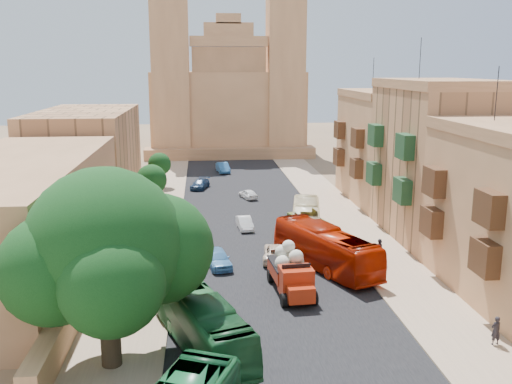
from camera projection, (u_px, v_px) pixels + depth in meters
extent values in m
cube|color=black|center=(252.00, 223.00, 55.20)|extent=(14.00, 140.00, 0.01)
cube|color=tan|center=(348.00, 221.00, 56.10)|extent=(5.00, 140.00, 0.01)
cube|color=tan|center=(153.00, 226.00, 54.31)|extent=(5.00, 140.00, 0.01)
cube|color=tan|center=(323.00, 221.00, 55.85)|extent=(0.25, 140.00, 0.12)
cube|color=tan|center=(179.00, 225.00, 54.54)|extent=(0.25, 140.00, 0.12)
cylinder|color=black|center=(497.00, 93.00, 38.05)|extent=(0.06, 0.06, 3.60)
cube|color=#4A2C18|center=(485.00, 257.00, 33.15)|extent=(0.90, 2.20, 2.00)
cube|color=#4A2C18|center=(431.00, 222.00, 40.77)|extent=(0.90, 2.20, 2.00)
cube|color=#4A2C18|center=(489.00, 208.00, 32.52)|extent=(0.90, 2.20, 2.00)
cube|color=#4A2C18|center=(434.00, 182.00, 40.14)|extent=(0.90, 2.20, 2.00)
cube|color=tan|center=(437.00, 163.00, 50.45)|extent=(8.00, 14.00, 13.00)
cube|color=#A06C45|center=(442.00, 84.00, 48.97)|extent=(8.20, 14.00, 0.80)
cylinder|color=black|center=(420.00, 58.00, 51.13)|extent=(0.06, 0.06, 3.60)
cube|color=#1B4324|center=(402.00, 191.00, 46.56)|extent=(0.90, 2.20, 2.00)
cube|color=#1B4324|center=(374.00, 173.00, 54.18)|extent=(0.90, 2.20, 2.00)
cube|color=#1B4324|center=(405.00, 147.00, 45.78)|extent=(0.90, 2.20, 2.00)
cube|color=#1B4324|center=(375.00, 135.00, 53.40)|extent=(0.90, 2.20, 2.00)
cube|color=#B47D51|center=(386.00, 149.00, 64.22)|extent=(8.00, 14.00, 11.50)
cube|color=#A06C45|center=(389.00, 94.00, 62.90)|extent=(8.20, 14.00, 0.80)
cylinder|color=black|center=(373.00, 74.00, 65.06)|extent=(0.06, 0.06, 3.60)
cube|color=#4A2C18|center=(356.00, 168.00, 60.29)|extent=(0.90, 2.20, 2.00)
cube|color=#4A2C18|center=(339.00, 157.00, 67.91)|extent=(0.90, 2.20, 2.00)
cube|color=#4A2C18|center=(357.00, 138.00, 59.60)|extent=(0.90, 2.20, 2.00)
cube|color=#4A2C18|center=(340.00, 130.00, 67.22)|extent=(0.90, 2.20, 2.00)
cube|color=#B47D51|center=(103.00, 251.00, 44.12)|extent=(1.00, 40.00, 1.80)
cube|color=#A06C45|center=(18.00, 218.00, 40.95)|extent=(10.00, 28.00, 8.40)
cube|color=tan|center=(87.00, 154.00, 66.05)|extent=(10.00, 22.00, 10.00)
cube|color=#B47D51|center=(227.00, 111.00, 103.28)|extent=(26.00, 20.00, 14.00)
cube|color=#A06C45|center=(230.00, 153.00, 94.38)|extent=(28.00, 4.00, 1.80)
cube|color=#A06C45|center=(229.00, 97.00, 94.08)|extent=(12.00, 2.00, 16.00)
cube|color=#B47D51|center=(229.00, 41.00, 92.17)|extent=(12.60, 2.40, 1.60)
cube|color=#B47D51|center=(228.00, 30.00, 91.81)|extent=(8.00, 2.00, 2.40)
cube|color=#B47D51|center=(228.00, 19.00, 91.42)|extent=(4.00, 2.00, 1.60)
cube|color=#B47D51|center=(171.00, 69.00, 93.49)|extent=(6.00, 6.00, 29.00)
cube|color=#B47D51|center=(285.00, 69.00, 95.27)|extent=(6.00, 6.00, 29.00)
cylinder|color=#332719|center=(110.00, 329.00, 28.62)|extent=(1.02, 1.02, 3.88)
sphere|color=black|center=(105.00, 246.00, 27.68)|extent=(7.76, 7.76, 7.76)
sphere|color=black|center=(158.00, 249.00, 29.23)|extent=(5.72, 5.72, 5.72)
sphere|color=black|center=(54.00, 270.00, 26.75)|extent=(5.31, 5.31, 5.31)
sphere|color=black|center=(112.00, 284.00, 25.57)|extent=(4.90, 4.90, 4.90)
sphere|color=black|center=(89.00, 218.00, 29.58)|extent=(4.50, 4.50, 4.50)
cylinder|color=#332719|center=(122.00, 286.00, 36.53)|extent=(0.44, 0.44, 2.24)
sphere|color=black|center=(120.00, 252.00, 36.04)|extent=(3.26, 3.26, 3.26)
cylinder|color=#332719|center=(141.00, 234.00, 48.21)|extent=(0.44, 0.44, 2.06)
sphere|color=black|center=(140.00, 210.00, 47.77)|extent=(2.99, 2.99, 2.99)
cylinder|color=#332719|center=(152.00, 201.00, 59.86)|extent=(0.44, 0.44, 2.21)
sphere|color=black|center=(151.00, 180.00, 59.38)|extent=(3.22, 3.22, 3.22)
cylinder|color=#332719|center=(160.00, 180.00, 71.55)|extent=(0.44, 0.44, 1.97)
sphere|color=black|center=(159.00, 164.00, 71.13)|extent=(2.87, 2.87, 2.87)
cube|color=#B2270D|center=(288.00, 270.00, 38.97)|extent=(2.44, 3.72, 0.89)
cube|color=black|center=(288.00, 263.00, 38.86)|extent=(2.50, 3.77, 0.12)
cube|color=#B2270D|center=(296.00, 281.00, 36.76)|extent=(2.20, 1.84, 1.78)
cube|color=#B2270D|center=(300.00, 294.00, 35.70)|extent=(1.77, 1.31, 0.99)
cube|color=black|center=(296.00, 271.00, 36.61)|extent=(1.88, 0.24, 0.89)
cylinder|color=black|center=(284.00, 300.00, 35.93)|extent=(0.41, 0.91, 0.89)
cylinder|color=black|center=(314.00, 298.00, 36.26)|extent=(0.41, 0.91, 0.89)
cylinder|color=black|center=(270.00, 276.00, 40.11)|extent=(0.41, 0.91, 0.89)
cylinder|color=black|center=(298.00, 274.00, 40.44)|extent=(0.41, 0.91, 0.89)
sphere|color=beige|center=(283.00, 263.00, 38.15)|extent=(1.09, 1.09, 1.09)
sphere|color=beige|center=(296.00, 261.00, 38.61)|extent=(1.09, 1.09, 1.09)
sphere|color=beige|center=(286.00, 257.00, 39.38)|extent=(1.09, 1.09, 1.09)
sphere|color=beige|center=(282.00, 252.00, 38.72)|extent=(0.99, 0.99, 0.99)
sphere|color=beige|center=(296.00, 257.00, 37.90)|extent=(0.99, 0.99, 0.99)
sphere|color=beige|center=(289.00, 246.00, 38.50)|extent=(0.89, 0.89, 0.89)
cube|color=#4F5B22|center=(308.00, 228.00, 50.43)|extent=(3.12, 4.88, 1.86)
cylinder|color=black|center=(306.00, 240.00, 48.80)|extent=(0.49, 0.80, 0.75)
cylinder|color=black|center=(325.00, 237.00, 49.43)|extent=(0.49, 0.80, 0.75)
cylinder|color=black|center=(291.00, 230.00, 51.66)|extent=(0.49, 0.80, 0.75)
cylinder|color=black|center=(308.00, 228.00, 52.29)|extent=(0.49, 0.80, 0.75)
imported|color=#1D592D|center=(201.00, 321.00, 30.65)|extent=(5.79, 10.63, 2.90)
imported|color=#AB1A02|center=(325.00, 248.00, 42.76)|extent=(6.59, 11.32, 3.11)
imported|color=#FCE9B9|center=(306.00, 219.00, 51.43)|extent=(4.20, 10.39, 2.82)
imported|color=#5090C6|center=(218.00, 258.00, 43.10)|extent=(2.34, 4.23, 1.36)
imported|color=white|center=(245.00, 223.00, 53.19)|extent=(1.53, 3.58, 1.15)
imported|color=beige|center=(277.00, 252.00, 44.60)|extent=(2.75, 4.81, 1.27)
imported|color=#152B4B|center=(200.00, 184.00, 70.82)|extent=(2.77, 4.38, 1.18)
imported|color=white|center=(248.00, 194.00, 65.50)|extent=(2.27, 3.46, 1.10)
imported|color=teal|center=(223.00, 168.00, 81.80)|extent=(2.04, 4.42, 1.40)
imported|color=black|center=(496.00, 331.00, 30.96)|extent=(0.66, 0.50, 1.64)
imported|color=#2E2D36|center=(380.00, 251.00, 43.84)|extent=(0.91, 1.24, 1.96)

